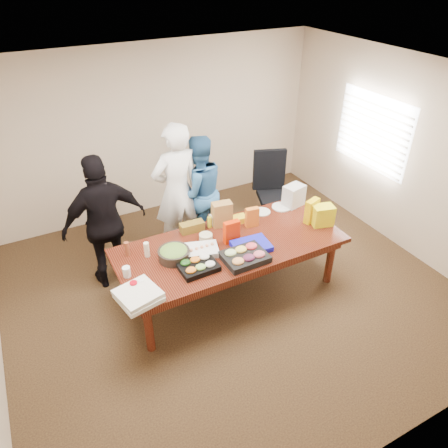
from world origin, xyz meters
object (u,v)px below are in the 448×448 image
person_center (177,191)px  conference_table (230,268)px  office_chair (276,194)px  person_right (198,192)px  salad_bowl (174,254)px  sheet_cake (202,250)px

person_center → conference_table: bearing=96.2°
office_chair → person_right: size_ratio=0.70×
salad_bowl → person_center: bearing=65.4°
conference_table → person_right: size_ratio=1.65×
office_chair → sheet_cake: 2.01m
conference_table → person_center: 1.32m
office_chair → sheet_cake: size_ratio=3.10×
person_right → salad_bowl: 1.46m
office_chair → person_center: bearing=-164.9°
office_chair → person_center: 1.61m
conference_table → salad_bowl: bearing=176.5°
person_center → sheet_cake: bearing=77.4°
conference_table → salad_bowl: 0.84m
person_center → salad_bowl: 1.24m
conference_table → person_center: (-0.21, 1.16, 0.60)m
person_center → office_chair: bearing=170.4°
conference_table → office_chair: bearing=36.8°
conference_table → person_right: (0.14, 1.22, 0.47)m
person_center → salad_bowl: size_ratio=5.27×
conference_table → office_chair: office_chair is taller
office_chair → salad_bowl: size_ratio=3.21×
office_chair → salad_bowl: 2.30m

